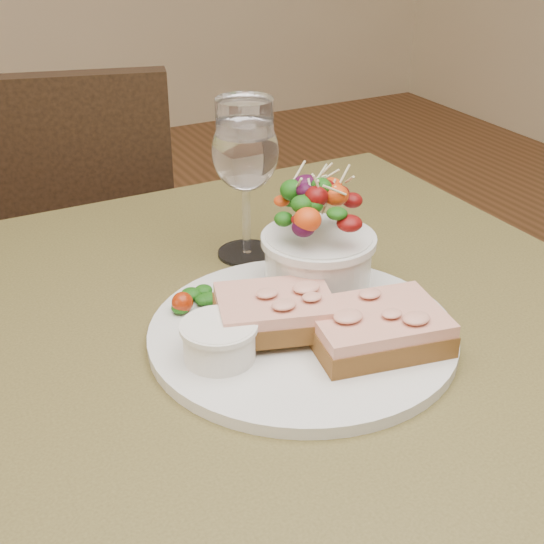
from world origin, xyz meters
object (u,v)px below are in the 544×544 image
chair_far (72,362)px  wine_glass (245,156)px  cafe_table (264,409)px  sandwich_back (275,311)px  dinner_plate (302,334)px  sandwich_front (377,328)px  ramekin (219,340)px  salad_bowl (319,237)px

chair_far → wine_glass: (0.12, -0.56, 0.58)m
cafe_table → sandwich_back: sandwich_back is taller
cafe_table → dinner_plate: 0.12m
cafe_table → wine_glass: size_ratio=4.57×
dinner_plate → sandwich_back: size_ratio=2.32×
chair_far → sandwich_front: 0.95m
ramekin → wine_glass: 0.25m
dinner_plate → ramekin: (-0.09, -0.01, 0.03)m
cafe_table → salad_bowl: salad_bowl is taller
chair_far → wine_glass: bearing=118.2°
ramekin → wine_glass: size_ratio=0.38×
cafe_table → chair_far: size_ratio=0.89×
chair_far → ramekin: (-0.00, -0.76, 0.49)m
ramekin → salad_bowl: 0.17m
cafe_table → dinner_plate: (0.03, -0.03, 0.11)m
sandwich_front → dinner_plate: bearing=142.7°
chair_far → dinner_plate: size_ratio=2.99×
dinner_plate → sandwich_back: (-0.03, 0.01, 0.03)m
sandwich_front → ramekin: size_ratio=2.11×
ramekin → sandwich_front: bearing=-18.0°
cafe_table → ramekin: ramekin is taller
chair_far → sandwich_back: (0.06, -0.74, 0.49)m
sandwich_front → salad_bowl: size_ratio=1.09×
salad_bowl → sandwich_back: bearing=-144.5°
dinner_plate → ramekin: ramekin is taller
ramekin → chair_far: bearing=89.9°
dinner_plate → cafe_table: bearing=127.0°
sandwich_front → sandwich_back: sandwich_back is taller
cafe_table → sandwich_front: 0.17m
dinner_plate → ramekin: bearing=-174.8°
chair_far → sandwich_front: size_ratio=6.47×
wine_glass → ramekin: bearing=-122.1°
dinner_plate → wine_glass: wine_glass is taller
sandwich_back → chair_far: bearing=112.1°
dinner_plate → salad_bowl: salad_bowl is taller
cafe_table → dinner_plate: dinner_plate is taller
chair_far → dinner_plate: chair_far is taller
chair_far → sandwich_front: (0.14, -0.80, 0.49)m
cafe_table → sandwich_front: sandwich_front is taller
sandwich_front → sandwich_back: (-0.08, 0.06, 0.01)m
sandwich_front → sandwich_back: size_ratio=1.07×
cafe_table → sandwich_back: size_ratio=6.17×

